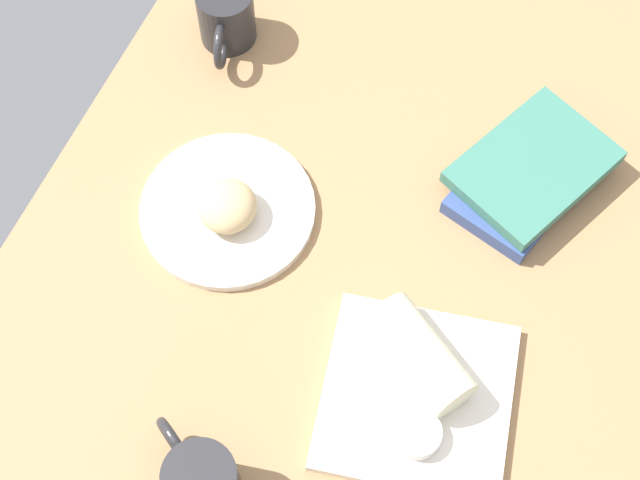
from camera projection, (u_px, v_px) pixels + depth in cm
name	position (u px, v px, depth cm)	size (l,w,h in cm)	color
dining_table	(380.00, 224.00, 130.24)	(110.00, 90.00, 4.00)	#9E754C
round_plate	(228.00, 210.00, 128.21)	(23.66, 23.66, 1.40)	silver
scone_pastry	(227.00, 206.00, 124.89)	(8.07, 7.72, 4.85)	tan
square_plate	(417.00, 397.00, 116.31)	(22.80, 22.80, 1.60)	silver
sauce_cup	(417.00, 434.00, 112.21)	(5.94, 5.94, 2.23)	silver
breakfast_wrap	(421.00, 354.00, 114.65)	(6.26, 6.26, 14.48)	beige
book_stack	(528.00, 174.00, 128.71)	(25.47, 22.18, 4.73)	#33477F
coffee_mug	(226.00, 17.00, 138.10)	(12.92, 8.31, 9.09)	#262628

